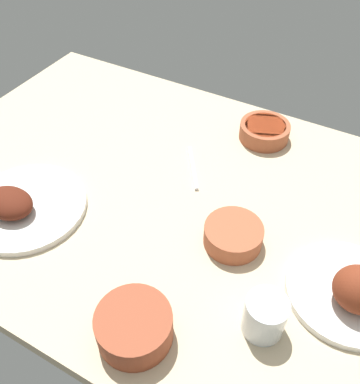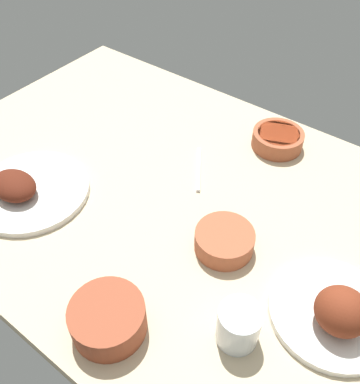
# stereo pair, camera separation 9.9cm
# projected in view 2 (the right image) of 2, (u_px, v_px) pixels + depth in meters

# --- Properties ---
(dining_table) EXTENTS (1.40, 0.90, 0.04)m
(dining_table) POSITION_uv_depth(u_px,v_px,m) (180.00, 203.00, 1.02)
(dining_table) COLOR #C6B28E
(dining_table) RESTS_ON ground
(plate_far_side) EXTENTS (0.28, 0.28, 0.07)m
(plate_far_side) POSITION_uv_depth(u_px,v_px,m) (26.00, 189.00, 1.01)
(plate_far_side) COLOR silver
(plate_far_side) RESTS_ON dining_table
(plate_center_main) EXTENTS (0.24, 0.24, 0.10)m
(plate_center_main) POSITION_uv_depth(u_px,v_px,m) (336.00, 312.00, 0.77)
(plate_center_main) COLOR silver
(plate_center_main) RESTS_ON dining_table
(bowl_onions) EXTENTS (0.14, 0.14, 0.06)m
(bowl_onions) POSITION_uv_depth(u_px,v_px,m) (108.00, 318.00, 0.75)
(bowl_onions) COLOR brown
(bowl_onions) RESTS_ON dining_table
(bowl_soup) EXTENTS (0.13, 0.13, 0.05)m
(bowl_soup) POSITION_uv_depth(u_px,v_px,m) (224.00, 240.00, 0.89)
(bowl_soup) COLOR #A35133
(bowl_soup) RESTS_ON dining_table
(bowl_sauce) EXTENTS (0.14, 0.14, 0.05)m
(bowl_sauce) POSITION_uv_depth(u_px,v_px,m) (278.00, 139.00, 1.13)
(bowl_sauce) COLOR #A35133
(bowl_sauce) RESTS_ON dining_table
(water_tumbler) EXTENTS (0.08, 0.08, 0.08)m
(water_tumbler) POSITION_uv_depth(u_px,v_px,m) (238.00, 325.00, 0.74)
(water_tumbler) COLOR silver
(water_tumbler) RESTS_ON dining_table
(spoon_loose) EXTENTS (0.10, 0.14, 0.01)m
(spoon_loose) POSITION_uv_depth(u_px,v_px,m) (199.00, 169.00, 1.08)
(spoon_loose) COLOR silver
(spoon_loose) RESTS_ON dining_table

